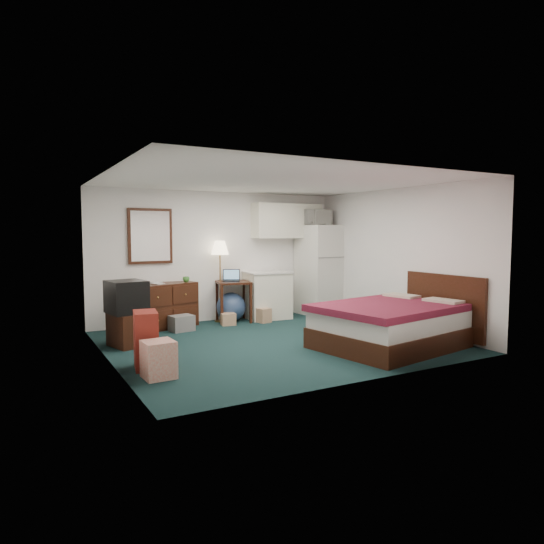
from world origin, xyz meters
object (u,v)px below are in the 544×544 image
bed (389,326)px  suitcase (146,340)px  dresser (163,306)px  kitchen_counter (267,296)px  fridge (320,270)px  tv_stand (130,329)px  floor_lamp (220,281)px  desk (233,301)px

bed → suitcase: suitcase is taller
dresser → kitchen_counter: (2.10, -0.07, 0.05)m
kitchen_counter → suitcase: (-3.04, -2.41, -0.09)m
dresser → kitchen_counter: kitchen_counter is taller
fridge → bed: size_ratio=0.92×
fridge → tv_stand: (-4.18, -1.03, -0.68)m
bed → tv_stand: 3.91m
floor_lamp → tv_stand: (-1.99, -1.20, -0.53)m
floor_lamp → desk: floor_lamp is taller
floor_lamp → kitchen_counter: floor_lamp is taller
dresser → floor_lamp: bearing=-13.5°
floor_lamp → suitcase: size_ratio=2.14×
dresser → fridge: bearing=-18.7°
kitchen_counter → dresser: bearing=-177.7°
desk → fridge: (1.97, -0.05, 0.54)m
desk → suitcase: (-2.31, -2.43, -0.03)m
dresser → tv_stand: bearing=-143.9°
desk → floor_lamp: bearing=164.0°
floor_lamp → kitchen_counter: 1.02m
floor_lamp → dresser: bearing=-176.5°
kitchen_counter → tv_stand: 3.14m
dresser → fridge: 3.38m
desk → fridge: size_ratio=0.42×
fridge → bed: (-0.82, -3.02, -0.61)m
dresser → floor_lamp: floor_lamp is taller
fridge → bed: fridge is taller
kitchen_counter → tv_stand: kitchen_counter is taller
floor_lamp → bed: 3.50m
dresser → desk: 1.36m
dresser → floor_lamp: (1.14, 0.07, 0.38)m
tv_stand → suitcase: (-0.10, -1.35, 0.11)m
fridge → suitcase: 4.93m
suitcase → kitchen_counter: bearing=48.4°
suitcase → tv_stand: bearing=95.9°
fridge → bed: bearing=-111.4°
dresser → bed: size_ratio=0.58×
kitchen_counter → tv_stand: size_ratio=1.66×
kitchen_counter → bed: (0.42, -3.05, -0.13)m
dresser → desk: bearing=-19.1°
floor_lamp → desk: (0.22, -0.12, -0.39)m
floor_lamp → tv_stand: 2.38m
floor_lamp → bed: size_ratio=0.77×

